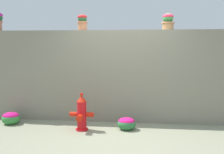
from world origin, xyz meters
The scene contains 7 objects.
ground_plane centered at (0.00, 0.00, 0.00)m, with size 24.00×24.00×0.00m, color gray.
stone_wall centered at (0.00, 1.01, 1.03)m, with size 6.59×0.34×2.05m, color gray.
potted_plant_1 centered at (-0.93, 1.01, 2.26)m, with size 0.24×0.24×0.36m.
potted_plant_2 centered at (0.97, 1.05, 2.25)m, with size 0.28×0.28×0.36m.
fire_hydrant centered at (-0.79, 0.20, 0.34)m, with size 0.49×0.39×0.76m.
flower_bush_left centered at (-2.44, 0.46, 0.14)m, with size 0.40×0.36×0.27m.
flower_bush_right centered at (0.11, 0.34, 0.14)m, with size 0.38×0.34×0.26m.
Camera 1 is at (0.39, -4.89, 1.69)m, focal length 42.17 mm.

